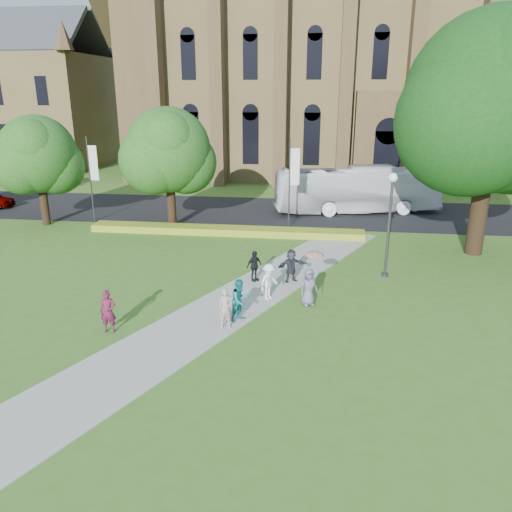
# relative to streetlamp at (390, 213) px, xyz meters

# --- Properties ---
(ground) EXTENTS (160.00, 160.00, 0.00)m
(ground) POSITION_rel_streetlamp_xyz_m (-7.50, -6.50, -3.30)
(ground) COLOR #446A1F
(ground) RESTS_ON ground
(road) EXTENTS (160.00, 10.00, 0.02)m
(road) POSITION_rel_streetlamp_xyz_m (-7.50, 13.50, -3.29)
(road) COLOR black
(road) RESTS_ON ground
(footpath) EXTENTS (15.58, 28.54, 0.04)m
(footpath) POSITION_rel_streetlamp_xyz_m (-7.50, -5.50, -3.28)
(footpath) COLOR #B2B2A8
(footpath) RESTS_ON ground
(flower_hedge) EXTENTS (18.00, 1.40, 0.45)m
(flower_hedge) POSITION_rel_streetlamp_xyz_m (-9.50, 6.70, -3.07)
(flower_hedge) COLOR gold
(flower_hedge) RESTS_ON ground
(cathedral) EXTENTS (52.60, 18.25, 28.00)m
(cathedral) POSITION_rel_streetlamp_xyz_m (2.50, 33.23, 9.69)
(cathedral) COLOR brown
(cathedral) RESTS_ON ground
(building_west) EXTENTS (22.00, 14.00, 18.30)m
(building_west) POSITION_rel_streetlamp_xyz_m (-41.50, 35.50, 5.91)
(building_west) COLOR brown
(building_west) RESTS_ON ground
(streetlamp) EXTENTS (0.44, 0.44, 5.24)m
(streetlamp) POSITION_rel_streetlamp_xyz_m (0.00, 0.00, 0.00)
(streetlamp) COLOR #38383D
(streetlamp) RESTS_ON ground
(large_tree) EXTENTS (9.60, 9.60, 13.20)m
(large_tree) POSITION_rel_streetlamp_xyz_m (5.50, 4.50, 5.07)
(large_tree) COLOR #332114
(large_tree) RESTS_ON ground
(street_tree_0) EXTENTS (5.20, 5.20, 7.50)m
(street_tree_0) POSITION_rel_streetlamp_xyz_m (-22.50, 7.50, 1.58)
(street_tree_0) COLOR #332114
(street_tree_0) RESTS_ON ground
(street_tree_1) EXTENTS (5.60, 5.60, 8.05)m
(street_tree_1) POSITION_rel_streetlamp_xyz_m (-13.50, 8.00, 1.93)
(street_tree_1) COLOR #332114
(street_tree_1) RESTS_ON ground
(banner_pole_0) EXTENTS (0.70, 0.10, 6.00)m
(banner_pole_0) POSITION_rel_streetlamp_xyz_m (-5.39, 8.70, 0.09)
(banner_pole_0) COLOR #38383D
(banner_pole_0) RESTS_ON ground
(banner_pole_1) EXTENTS (0.70, 0.10, 6.00)m
(banner_pole_1) POSITION_rel_streetlamp_xyz_m (-19.39, 8.70, 0.09)
(banner_pole_1) COLOR #38383D
(banner_pole_1) RESTS_ON ground
(tour_coach) EXTENTS (12.92, 5.79, 3.50)m
(tour_coach) POSITION_rel_streetlamp_xyz_m (-0.66, 14.12, -1.52)
(tour_coach) COLOR white
(tour_coach) RESTS_ON road
(pedestrian_0) EXTENTS (0.67, 0.50, 1.68)m
(pedestrian_0) POSITION_rel_streetlamp_xyz_m (-11.34, -7.77, -2.42)
(pedestrian_0) COLOR maroon
(pedestrian_0) RESTS_ON footpath
(pedestrian_1) EXTENTS (1.06, 1.09, 1.77)m
(pedestrian_1) POSITION_rel_streetlamp_xyz_m (-6.45, -6.14, -2.37)
(pedestrian_1) COLOR #197B7D
(pedestrian_1) RESTS_ON footpath
(pedestrian_2) EXTENTS (1.10, 1.22, 1.64)m
(pedestrian_2) POSITION_rel_streetlamp_xyz_m (-5.53, -3.75, -2.43)
(pedestrian_2) COLOR white
(pedestrian_2) RESTS_ON footpath
(pedestrian_3) EXTENTS (0.88, 0.92, 1.54)m
(pedestrian_3) POSITION_rel_streetlamp_xyz_m (-6.48, -1.63, -2.49)
(pedestrian_3) COLOR black
(pedestrian_3) RESTS_ON footpath
(pedestrian_4) EXTENTS (0.96, 0.84, 1.65)m
(pedestrian_4) POSITION_rel_streetlamp_xyz_m (-3.74, -4.20, -2.43)
(pedestrian_4) COLOR slate
(pedestrian_4) RESTS_ON footpath
(pedestrian_5) EXTENTS (1.55, 1.20, 1.64)m
(pedestrian_5) POSITION_rel_streetlamp_xyz_m (-4.68, -1.48, -2.44)
(pedestrian_5) COLOR #2A2B32
(pedestrian_5) RESTS_ON footpath
(pedestrian_6) EXTENTS (0.70, 0.57, 1.66)m
(pedestrian_6) POSITION_rel_streetlamp_xyz_m (-6.90, -6.88, -2.42)
(pedestrian_6) COLOR #A7928B
(pedestrian_6) RESTS_ON footpath
(parasol) EXTENTS (0.84, 0.84, 0.71)m
(parasol) POSITION_rel_streetlamp_xyz_m (-3.56, -4.10, -1.25)
(parasol) COLOR #EBAAA6
(parasol) RESTS_ON pedestrian_4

